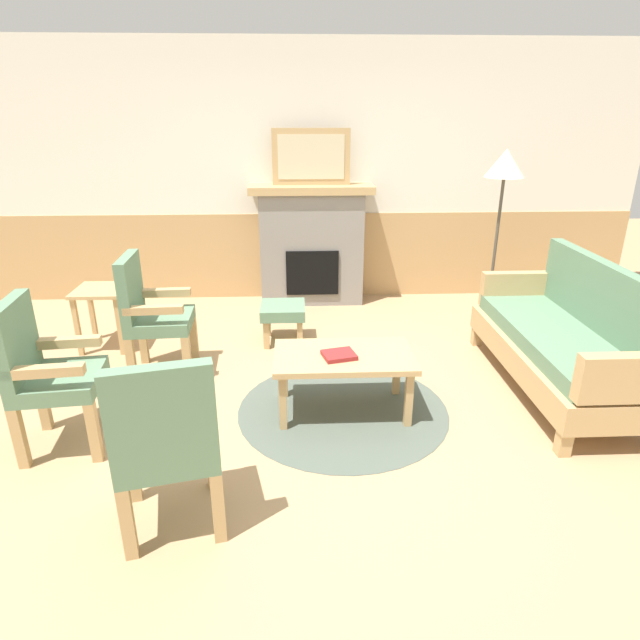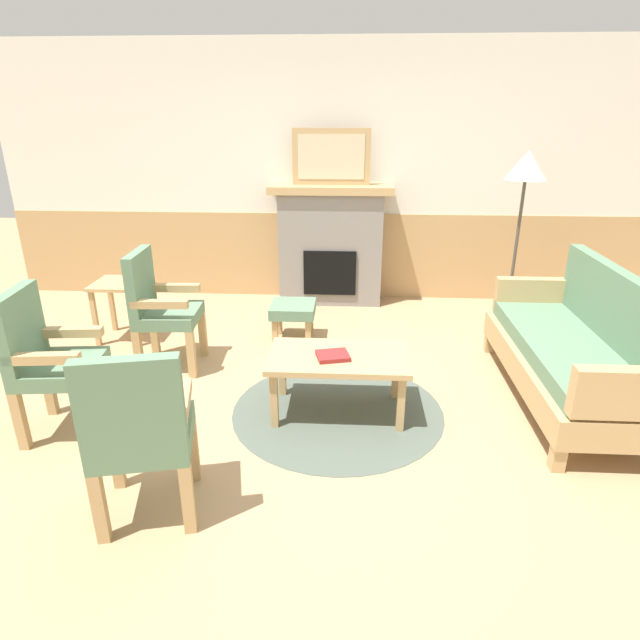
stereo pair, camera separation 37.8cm
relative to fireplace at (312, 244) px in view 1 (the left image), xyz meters
The scene contains 14 objects.
ground_plane 2.44m from the fireplace, 90.00° to the right, with size 14.00×14.00×0.00m, color tan.
wall_back 0.70m from the fireplace, 90.00° to the left, with size 7.20×0.14×2.70m.
fireplace is the anchor object (origin of this frame).
framed_picture 0.91m from the fireplace, 90.00° to the left, with size 0.80×0.04×0.56m.
couch 2.80m from the fireplace, 49.32° to the right, with size 0.70×1.80×0.98m.
coffee_table 2.38m from the fireplace, 86.43° to the right, with size 0.96×0.56×0.44m.
round_rug 2.46m from the fireplace, 86.43° to the right, with size 1.50×1.50×0.01m, color #4C564C.
book_on_table 2.42m from the fireplace, 87.38° to the right, with size 0.21×0.18×0.03m, color maroon.
footstool 1.22m from the fireplace, 104.85° to the right, with size 0.40×0.40×0.36m.
armchair_near_fireplace 2.17m from the fireplace, 127.61° to the right, with size 0.50×0.50×0.98m.
armchair_by_window_left 3.20m from the fireplace, 122.22° to the right, with size 0.53×0.53×0.98m.
armchair_front_left 3.57m from the fireplace, 103.01° to the right, with size 0.57×0.57×0.98m.
side_table 2.22m from the fireplace, 148.42° to the right, with size 0.44×0.44×0.55m.
floor_lamp_by_couch 2.06m from the fireplace, 22.50° to the right, with size 0.36×0.36×1.68m.
Camera 1 is at (-0.17, -3.31, 1.99)m, focal length 29.82 mm.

